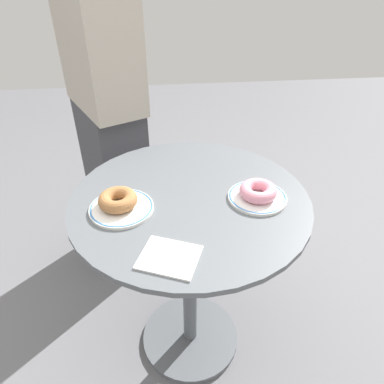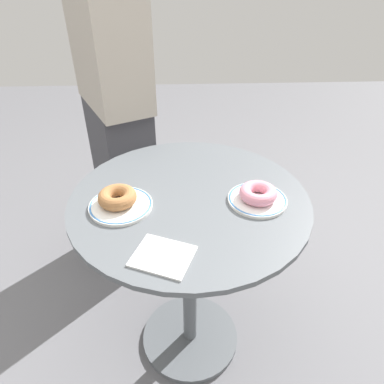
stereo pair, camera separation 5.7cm
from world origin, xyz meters
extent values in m
cube|color=slate|center=(0.00, 0.00, -0.01)|extent=(7.00, 7.00, 0.02)
cylinder|color=#565B60|center=(0.00, 0.00, 0.76)|extent=(0.77, 0.77, 0.02)
cylinder|color=#565B60|center=(0.00, 0.00, 0.39)|extent=(0.06, 0.06, 0.73)
cylinder|color=#565B60|center=(0.00, 0.00, 0.01)|extent=(0.41, 0.41, 0.03)
cylinder|color=white|center=(-0.21, -0.04, 0.78)|extent=(0.20, 0.20, 0.01)
torus|color=#3D75BC|center=(-0.21, -0.04, 0.78)|extent=(0.19, 0.19, 0.01)
cylinder|color=white|center=(0.21, -0.03, 0.78)|extent=(0.19, 0.19, 0.01)
torus|color=#3D75BC|center=(0.21, -0.03, 0.78)|extent=(0.18, 0.18, 0.01)
torus|color=#A36B3D|center=(-0.22, -0.04, 0.80)|extent=(0.15, 0.15, 0.04)
torus|color=pink|center=(0.21, -0.03, 0.80)|extent=(0.14, 0.14, 0.04)
cube|color=white|center=(-0.08, -0.26, 0.78)|extent=(0.18, 0.17, 0.01)
cube|color=#3D3D42|center=(-0.31, 0.63, 0.42)|extent=(0.36, 0.43, 0.85)
cube|color=#B2A899|center=(-0.31, 0.63, 1.14)|extent=(0.39, 0.49, 0.59)
camera|label=1|loc=(-0.09, -0.92, 1.44)|focal=33.25mm
camera|label=2|loc=(-0.03, -0.92, 1.44)|focal=33.25mm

